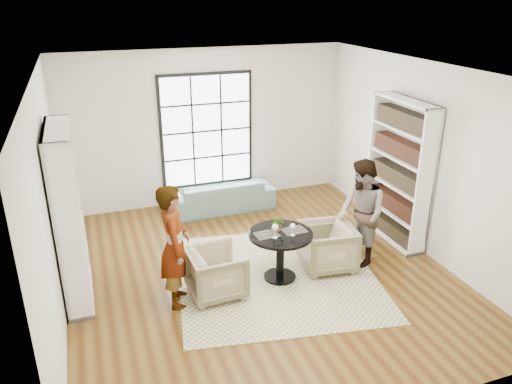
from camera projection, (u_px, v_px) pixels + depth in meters
name	position (u px, v px, depth m)	size (l,w,h in m)	color
ground	(258.00, 272.00, 7.57)	(6.00, 6.00, 0.00)	brown
room_shell	(247.00, 182.00, 7.57)	(6.00, 6.01, 6.00)	silver
rug	(277.00, 276.00, 7.44)	(2.88, 2.88, 0.01)	beige
pedestal_table	(280.00, 246.00, 7.21)	(0.93, 0.93, 0.74)	black
sofa	(220.00, 195.00, 9.63)	(2.01, 0.79, 0.59)	slate
armchair_left	(216.00, 273.00, 6.90)	(0.73, 0.76, 0.69)	#C4AC8C
armchair_right	(327.00, 247.00, 7.56)	(0.76, 0.78, 0.71)	tan
person_left	(175.00, 246.00, 6.53)	(0.63, 0.41, 1.71)	gray
person_right	(361.00, 213.00, 7.55)	(0.81, 0.63, 1.66)	gray
placemat_left	(267.00, 235.00, 7.08)	(0.34, 0.26, 0.01)	black
placemat_right	(294.00, 231.00, 7.20)	(0.34, 0.26, 0.01)	black
cutlery_left	(267.00, 234.00, 7.08)	(0.14, 0.22, 0.01)	silver
cutlery_right	(294.00, 230.00, 7.20)	(0.14, 0.22, 0.01)	silver
wine_glass_left	(275.00, 228.00, 6.94)	(0.10, 0.10, 0.21)	silver
wine_glass_right	(293.00, 227.00, 7.02)	(0.08, 0.08, 0.19)	silver
flower_centerpiece	(278.00, 225.00, 7.15)	(0.19, 0.16, 0.21)	gray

